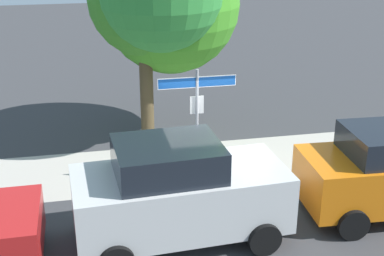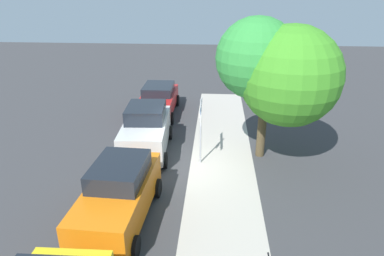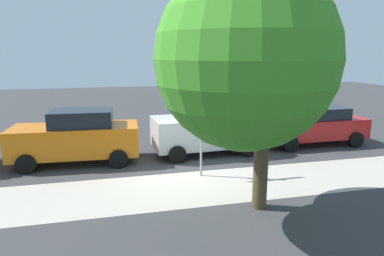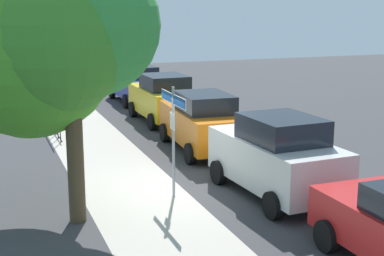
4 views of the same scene
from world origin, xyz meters
name	(u,v)px [view 1 (image 1 of 4)]	position (x,y,z in m)	size (l,w,h in m)	color
ground_plane	(216,186)	(0.00, 0.00, 0.00)	(60.00, 60.00, 0.00)	#38383A
sidewalk_strip	(277,156)	(2.00, 1.30, 0.00)	(24.00, 2.60, 0.00)	#AFA89C
street_sign	(197,102)	(-0.37, 0.40, 1.99)	(1.81, 0.07, 2.76)	#9EA0A5
car_silver	(179,192)	(-1.24, -2.00, 1.02)	(4.15, 2.20, 2.06)	silver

